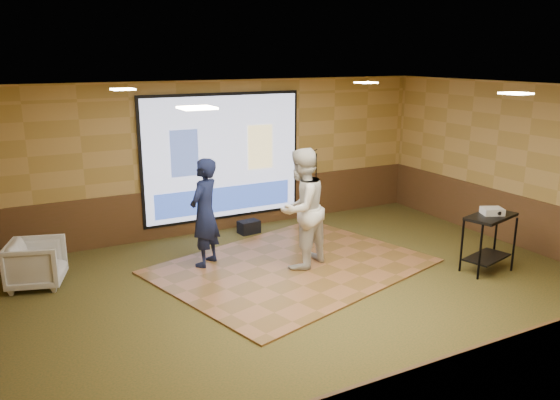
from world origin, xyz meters
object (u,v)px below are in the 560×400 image
player_right (301,209)px  duffel_bag (249,227)px  projector (492,211)px  dance_floor (293,266)px  player_left (205,213)px  av_table (489,232)px  banquet_chair (36,264)px  mic_stand (313,199)px  projector_screen (223,158)px

player_right → duffel_bag: bearing=-114.3°
player_right → projector: size_ratio=6.22×
dance_floor → player_left: bearing=150.0°
player_right → av_table: player_right is taller
player_right → banquet_chair: size_ratio=2.50×
dance_floor → mic_stand: mic_stand is taller
av_table → projector: bearing=28.6°
dance_floor → player_right: player_right is taller
player_right → mic_stand: (1.55, 2.19, -0.53)m
banquet_chair → projector_screen: bearing=-53.7°
player_left → mic_stand: 3.28m
player_right → av_table: 3.08m
av_table → player_left: bearing=149.7°
mic_stand → projector_screen: bearing=178.5°
projector_screen → mic_stand: projector_screen is taller
projector_screen → banquet_chair: (-3.63, -1.29, -1.11)m
projector → mic_stand: 3.92m
av_table → projector_screen: bearing=126.3°
projector_screen → mic_stand: bearing=-9.7°
projector → banquet_chair: bearing=-178.1°
player_left → duffel_bag: bearing=-177.8°
player_left → duffel_bag: (1.37, 1.27, -0.81)m
projector_screen → duffel_bag: bearing=-53.3°
projector_screen → projector: projector_screen is taller
banquet_chair → dance_floor: bearing=-90.0°
player_left → banquet_chair: bearing=-50.1°
player_right → av_table: (2.63, -1.56, -0.35)m
mic_stand → banquet_chair: mic_stand is taller
projector → mic_stand: (-1.13, 3.72, -0.52)m
player_left → banquet_chair: 2.69m
projector → duffel_bag: 4.59m
projector_screen → player_left: bearing=-121.0°
dance_floor → banquet_chair: size_ratio=5.28×
player_left → av_table: player_left is taller
projector_screen → dance_floor: 2.86m
mic_stand → duffel_bag: size_ratio=3.88×
projector → av_table: bearing=-127.0°
dance_floor → player_left: 1.73m
av_table → projector: size_ratio=3.00×
projector_screen → player_left: (-1.03, -1.72, -0.53)m
projector_screen → dance_floor: (0.23, -2.45, -1.46)m
projector → banquet_chair: (-6.66, 2.75, -0.65)m
projector → projector_screen: bearing=151.3°
player_left → projector: player_left is taller
dance_floor → player_right: bearing=-28.6°
mic_stand → banquet_chair: (-5.53, -0.97, -0.13)m
projector → duffel_bag: size_ratio=0.78×
dance_floor → projector: 3.38m
dance_floor → projector: (2.81, -1.59, 1.00)m
player_right → banquet_chair: bearing=-41.9°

